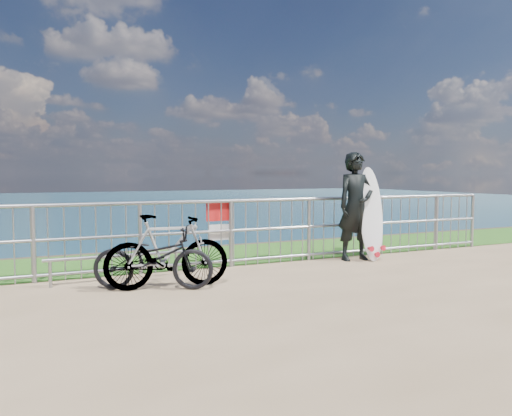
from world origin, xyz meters
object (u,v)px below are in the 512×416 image
surfer (356,206)px  surfboard (371,217)px  bicycle_near (153,258)px  bicycle_far (167,251)px

surfer → surfboard: 0.34m
surfer → bicycle_near: size_ratio=1.19×
bicycle_near → surfer: bearing=-53.0°
surfboard → bicycle_near: surfboard is taller
surfer → bicycle_far: (-3.63, -0.78, -0.46)m
bicycle_far → surfer: bearing=-72.1°
bicycle_near → bicycle_far: size_ratio=0.96×
surfer → bicycle_far: bearing=-164.4°
surfboard → bicycle_far: size_ratio=1.00×
bicycle_far → surfboard: bearing=-74.8°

